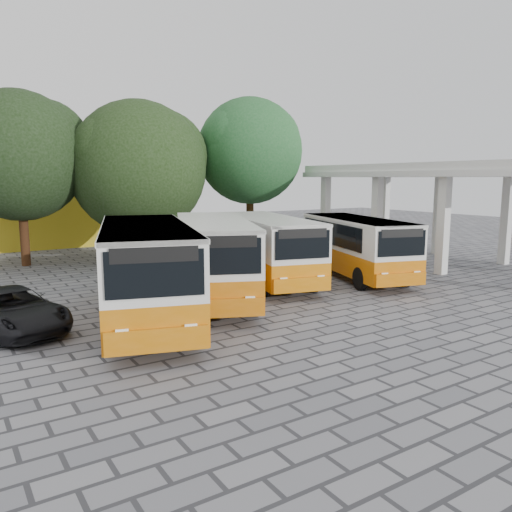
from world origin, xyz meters
TOP-DOWN VIEW (x-y plane):
  - ground at (0.00, 0.00)m, footprint 90.00×90.00m
  - terminal_shelter at (10.50, 4.00)m, footprint 6.80×15.80m
  - bus_far_left at (-7.11, 1.80)m, footprint 5.16×9.32m
  - bus_centre_left at (-3.84, 3.39)m, footprint 5.73×9.12m
  - bus_centre_right at (-0.31, 4.89)m, footprint 4.47×8.55m
  - bus_far_right at (3.76, 3.47)m, footprint 4.52×8.22m
  - tree_left at (-8.74, 15.41)m, footprint 7.09×6.75m
  - tree_middle at (-2.88, 13.86)m, footprint 7.89×7.52m
  - tree_right at (4.22, 13.51)m, footprint 6.91×6.58m
  - parked_car at (-10.98, 2.99)m, footprint 3.21×5.05m

SIDE VIEW (x-z plane):
  - ground at x=0.00m, z-range 0.00..0.00m
  - parked_car at x=-10.98m, z-range 0.00..1.30m
  - bus_far_right at x=3.76m, z-range 0.22..3.01m
  - bus_centre_right at x=-0.31m, z-range 0.23..3.14m
  - bus_centre_left at x=-3.84m, z-range 0.24..3.31m
  - bus_far_left at x=-7.11m, z-range 0.25..3.41m
  - terminal_shelter at x=10.50m, z-range 2.21..7.61m
  - tree_middle at x=-2.88m, z-range 0.95..9.87m
  - tree_left at x=-8.74m, z-range 1.42..10.58m
  - tree_right at x=4.22m, z-range 1.72..11.31m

